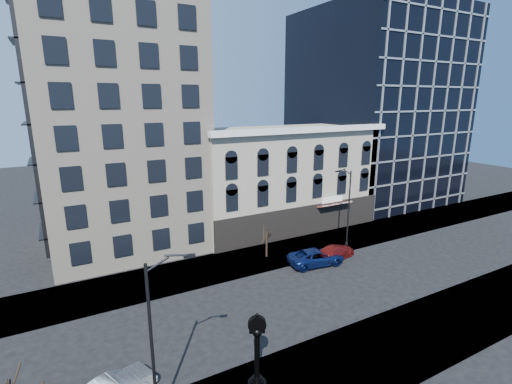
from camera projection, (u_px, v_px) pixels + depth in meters
ground at (258, 309)px, 28.07m from camera, size 160.00×160.00×0.00m
sidewalk_far at (217, 267)px, 34.87m from camera, size 160.00×6.00×0.12m
sidewalk_near at (325, 375)px, 21.24m from camera, size 160.00×6.00×0.12m
cream_tower at (112, 58)px, 36.60m from camera, size 15.90×15.40×42.50m
victorian_row at (281, 178)px, 45.71m from camera, size 22.60×11.19×12.50m
glass_office at (374, 109)px, 57.30m from camera, size 20.00×20.15×28.00m
street_clock at (257, 354)px, 19.82m from camera, size 1.02×1.02×4.50m
street_lamp_near at (163, 297)px, 16.64m from camera, size 2.26×0.78×8.86m
street_lamp_far at (346, 187)px, 37.76m from camera, size 2.25×0.45×8.69m
bare_tree_far at (267, 232)px, 36.44m from camera, size 2.02×2.02×3.47m
car_far_a at (316, 257)px, 35.40m from camera, size 5.78×3.28×1.52m
car_far_b at (335, 252)px, 36.65m from camera, size 5.25×3.25×1.42m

